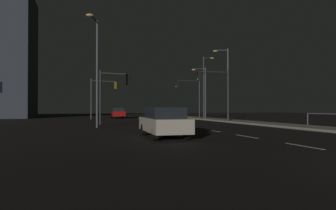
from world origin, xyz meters
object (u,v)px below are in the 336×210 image
(car, at_px, (164,122))
(street_lamp_corner, at_px, (205,82))
(traffic_light_far_left, at_px, (189,91))
(street_lamp_far_end, at_px, (226,78))
(traffic_light_mid_left, at_px, (215,85))
(car_oncoming, at_px, (118,113))
(traffic_light_mid_right, at_px, (114,87))
(street_lamp_mid_block, at_px, (203,88))
(street_lamp_median, at_px, (96,63))
(traffic_light_near_left, at_px, (103,91))

(car, height_order, street_lamp_corner, street_lamp_corner)
(traffic_light_far_left, xyz_separation_m, street_lamp_far_end, (1.41, -7.34, 1.01))
(traffic_light_mid_left, xyz_separation_m, traffic_light_far_left, (0.18, 7.85, -0.15))
(car_oncoming, xyz_separation_m, traffic_light_mid_left, (8.46, -14.79, 3.21))
(traffic_light_far_left, distance_m, traffic_light_mid_right, 14.27)
(traffic_light_mid_left, distance_m, street_lamp_mid_block, 6.96)
(car_oncoming, height_order, street_lamp_median, street_lamp_median)
(street_lamp_corner, distance_m, street_lamp_far_end, 7.70)
(street_lamp_far_end, relative_size, street_lamp_mid_block, 1.19)
(car, xyz_separation_m, traffic_light_far_left, (10.03, 21.13, 3.05))
(car_oncoming, bearing_deg, traffic_light_near_left, -131.62)
(traffic_light_near_left, xyz_separation_m, traffic_light_mid_right, (-0.04, -13.03, -0.37))
(traffic_light_mid_right, height_order, street_lamp_far_end, street_lamp_far_end)
(car, height_order, traffic_light_near_left, traffic_light_near_left)
(traffic_light_far_left, height_order, street_lamp_far_end, street_lamp_far_end)
(traffic_light_mid_left, bearing_deg, car, -126.57)
(traffic_light_mid_right, bearing_deg, car, -84.71)
(traffic_light_mid_left, bearing_deg, traffic_light_far_left, 88.66)
(street_lamp_median, bearing_deg, traffic_light_far_left, 44.97)
(traffic_light_far_left, xyz_separation_m, street_lamp_median, (-13.00, -12.98, 1.10))
(traffic_light_near_left, bearing_deg, street_lamp_median, -96.24)
(street_lamp_far_end, xyz_separation_m, street_lamp_median, (-14.41, -5.64, 0.10))
(traffic_light_far_left, xyz_separation_m, street_lamp_corner, (2.48, 0.29, 1.23))
(traffic_light_far_left, relative_size, street_lamp_mid_block, 0.79)
(street_lamp_far_end, bearing_deg, street_lamp_median, -158.61)
(car, bearing_deg, traffic_light_near_left, 92.47)
(street_lamp_corner, height_order, street_lamp_median, street_lamp_corner)
(traffic_light_near_left, height_order, traffic_light_mid_right, traffic_light_near_left)
(traffic_light_far_left, distance_m, street_lamp_corner, 2.79)
(street_lamp_mid_block, bearing_deg, traffic_light_mid_left, -104.24)
(traffic_light_near_left, distance_m, traffic_light_mid_right, 13.03)
(traffic_light_mid_right, xyz_separation_m, street_lamp_median, (-1.83, -4.11, 1.52))
(traffic_light_near_left, relative_size, street_lamp_median, 0.65)
(traffic_light_far_left, xyz_separation_m, street_lamp_mid_block, (1.53, -1.10, 0.35))
(traffic_light_mid_left, xyz_separation_m, street_lamp_median, (-12.81, -5.13, 0.95))
(traffic_light_far_left, height_order, street_lamp_mid_block, street_lamp_mid_block)
(traffic_light_far_left, height_order, street_lamp_median, street_lamp_median)
(car, distance_m, traffic_light_mid_left, 16.84)
(car, relative_size, street_lamp_far_end, 0.56)
(traffic_light_near_left, height_order, street_lamp_mid_block, street_lamp_mid_block)
(traffic_light_near_left, bearing_deg, traffic_light_far_left, -20.47)
(car_oncoming, height_order, traffic_light_far_left, traffic_light_far_left)
(car_oncoming, bearing_deg, car, -92.83)
(traffic_light_mid_left, distance_m, traffic_light_mid_right, 11.05)
(traffic_light_far_left, bearing_deg, street_lamp_median, -135.03)
(car, height_order, traffic_light_mid_right, traffic_light_mid_right)
(street_lamp_mid_block, bearing_deg, car_oncoming, 141.66)
(traffic_light_mid_right, bearing_deg, traffic_light_far_left, 38.47)
(street_lamp_far_end, bearing_deg, traffic_light_mid_right, -173.04)
(street_lamp_mid_block, xyz_separation_m, street_lamp_median, (-14.53, -11.88, 0.75))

